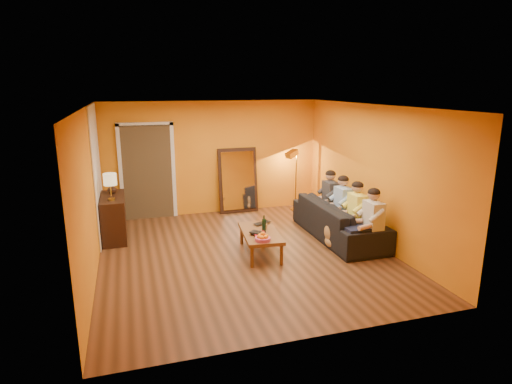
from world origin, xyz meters
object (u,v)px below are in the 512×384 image
object	(u,v)px
person_far_left	(373,222)
tumbler	(265,226)
floor_lamp	(296,181)
person_mid_left	(357,213)
sideboard	(114,217)
wine_bottle	(264,224)
dog	(334,230)
mirror_frame	(238,180)
person_far_right	(330,199)
vase	(112,189)
table_lamp	(111,187)
sofa	(339,220)
coffee_table	(260,243)
person_mid_right	(343,206)
laptop	(264,224)

from	to	relation	value
person_far_left	tumbler	xyz separation A→B (m)	(-1.75, 0.73, -0.14)
floor_lamp	person_mid_left	world-z (taller)	floor_lamp
person_far_left	person_mid_left	xyz separation A→B (m)	(0.00, 0.55, 0.00)
sideboard	wine_bottle	bearing A→B (deg)	-33.22
dog	person_far_left	world-z (taller)	person_far_left
mirror_frame	person_far_right	size ratio (longest dim) A/B	1.25
vase	table_lamp	bearing A→B (deg)	-90.00
table_lamp	sofa	distance (m)	4.41
table_lamp	coffee_table	bearing A→B (deg)	-27.83
person_mid_right	wine_bottle	world-z (taller)	person_mid_right
tumbler	laptop	bearing A→B (deg)	75.38
tumbler	sideboard	bearing A→B (deg)	150.21
floor_lamp	laptop	distance (m)	2.53
person_far_right	wine_bottle	distance (m)	2.12
person_far_left	person_mid_right	distance (m)	1.10
table_lamp	coffee_table	distance (m)	2.96
mirror_frame	tumbler	xyz separation A→B (m)	(-0.17, -2.58, -0.29)
sofa	person_far_left	size ratio (longest dim) A/B	2.01
coffee_table	dog	xyz separation A→B (m)	(1.41, -0.08, 0.13)
sideboard	sofa	bearing A→B (deg)	-16.21
dog	sofa	bearing A→B (deg)	47.93
person_mid_right	table_lamp	bearing A→B (deg)	169.21
person_mid_left	vase	bearing A→B (deg)	156.14
dog	wine_bottle	bearing A→B (deg)	171.57
person_far_right	wine_bottle	size ratio (longest dim) A/B	3.94
sofa	wine_bottle	size ratio (longest dim) A/B	7.92
mirror_frame	tumbler	size ratio (longest dim) A/B	14.91
floor_lamp	person_far_left	world-z (taller)	floor_lamp
sideboard	wine_bottle	world-z (taller)	sideboard
person_far_left	sofa	bearing A→B (deg)	97.41
sofa	floor_lamp	distance (m)	2.05
floor_lamp	laptop	size ratio (longest dim) A/B	4.09
person_mid_right	vase	xyz separation A→B (m)	(-4.37, 1.38, 0.34)
coffee_table	wine_bottle	xyz separation A→B (m)	(0.05, -0.05, 0.37)
coffee_table	wine_bottle	bearing A→B (deg)	-38.95
table_lamp	sofa	size ratio (longest dim) A/B	0.21
floor_lamp	sideboard	bearing A→B (deg)	168.50
dog	laptop	bearing A→B (deg)	153.59
floor_lamp	laptop	bearing A→B (deg)	-147.65
sofa	tumbler	bearing A→B (deg)	99.33
mirror_frame	person_mid_right	world-z (taller)	mirror_frame
sideboard	person_far_left	bearing A→B (deg)	-27.06
dog	person_far_right	distance (m)	1.24
table_lamp	sideboard	bearing A→B (deg)	90.00
dog	person_mid_right	world-z (taller)	person_mid_right
floor_lamp	person_far_right	distance (m)	1.39
laptop	person_far_right	bearing A→B (deg)	-1.60
table_lamp	dog	size ratio (longest dim) A/B	0.74
mirror_frame	person_mid_left	size ratio (longest dim) A/B	1.25
coffee_table	laptop	world-z (taller)	laptop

